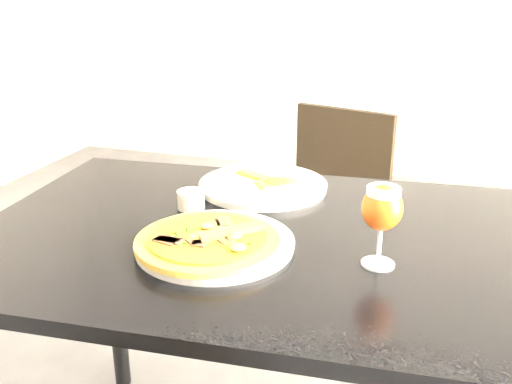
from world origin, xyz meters
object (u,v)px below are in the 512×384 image
(dining_table, at_px, (260,270))
(beer_glass, at_px, (382,208))
(pizza, at_px, (208,240))
(chair_far, at_px, (326,219))

(dining_table, bearing_deg, beer_glass, -20.83)
(dining_table, xyz_separation_m, pizza, (-0.07, -0.12, 0.12))
(dining_table, distance_m, pizza, 0.18)
(chair_far, relative_size, beer_glass, 5.31)
(pizza, height_order, beer_glass, beer_glass)
(chair_far, bearing_deg, pizza, -78.06)
(chair_far, bearing_deg, dining_table, -73.81)
(pizza, bearing_deg, chair_far, 86.10)
(dining_table, height_order, beer_glass, beer_glass)
(chair_far, relative_size, pizza, 2.97)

